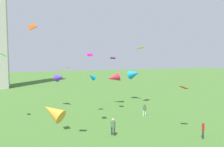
# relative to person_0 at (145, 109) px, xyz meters

# --- Properties ---
(person_0) EXTENTS (0.53, 0.31, 1.72)m
(person_0) POSITION_rel_person_0_xyz_m (0.00, 0.00, 0.00)
(person_0) COLOR silver
(person_0) RESTS_ON ground_plane
(person_2) EXTENTS (0.48, 0.49, 1.67)m
(person_2) POSITION_rel_person_0_xyz_m (1.31, -9.40, -0.03)
(person_2) COLOR #2D3338
(person_2) RESTS_ON ground_plane
(person_3) EXTENTS (0.43, 0.53, 1.79)m
(person_3) POSITION_rel_person_0_xyz_m (-6.83, -5.24, 0.04)
(person_3) COLOR #2D3338
(person_3) RESTS_ON ground_plane
(kite_flying_0) EXTENTS (1.79, 1.62, 0.46)m
(kite_flying_0) POSITION_rel_person_0_xyz_m (2.85, 6.36, 8.72)
(kite_flying_0) COLOR #C8A30A
(kite_flying_1) EXTENTS (2.25, 2.18, 1.76)m
(kite_flying_1) POSITION_rel_person_0_xyz_m (-13.31, -8.80, 3.00)
(kite_flying_1) COLOR orange
(kite_flying_2) EXTENTS (0.93, 0.80, 0.47)m
(kite_flying_2) POSITION_rel_person_0_xyz_m (1.23, -6.43, 3.82)
(kite_flying_2) COLOR #BF350E
(kite_flying_3) EXTENTS (0.71, 0.93, 0.36)m
(kite_flying_3) POSITION_rel_person_0_xyz_m (-8.23, -1.56, 7.48)
(kite_flying_3) COLOR #EC077B
(kite_flying_4) EXTENTS (1.06, 1.28, 0.34)m
(kite_flying_4) POSITION_rel_person_0_xyz_m (-3.13, 3.96, 7.05)
(kite_flying_4) COLOR #8206C2
(kite_flying_5) EXTENTS (0.82, 0.90, 0.73)m
(kite_flying_5) POSITION_rel_person_0_xyz_m (-14.53, -4.76, 9.99)
(kite_flying_5) COLOR #B83C0A
(kite_flying_6) EXTENTS (2.72, 2.19, 1.89)m
(kite_flying_6) POSITION_rel_person_0_xyz_m (-1.10, 8.67, 3.65)
(kite_flying_6) COLOR red
(kite_flying_7) EXTENTS (1.44, 1.19, 1.14)m
(kite_flying_7) POSITION_rel_person_0_xyz_m (-6.32, 4.20, 4.38)
(kite_flying_7) COLOR #0685C7
(kite_flying_8) EXTENTS (2.49, 3.01, 2.17)m
(kite_flying_8) POSITION_rel_person_0_xyz_m (3.87, 10.45, 4.03)
(kite_flying_8) COLOR #1589E6
(kite_flying_9) EXTENTS (0.99, 0.93, 0.32)m
(kite_flying_9) POSITION_rel_person_0_xyz_m (-11.74, -5.07, 6.13)
(kite_flying_9) COLOR #C47A15
(kite_flying_10) EXTENTS (1.98, 2.31, 1.57)m
(kite_flying_10) POSITION_rel_person_0_xyz_m (-9.95, 10.09, 3.89)
(kite_flying_10) COLOR #562ECC
(kite_flying_11) EXTENTS (0.57, 0.97, 0.52)m
(kite_flying_11) POSITION_rel_person_0_xyz_m (-17.68, 4.12, 7.51)
(kite_flying_11) COLOR green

